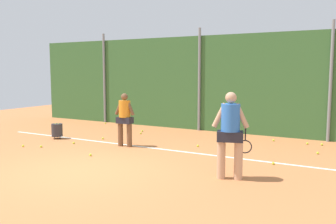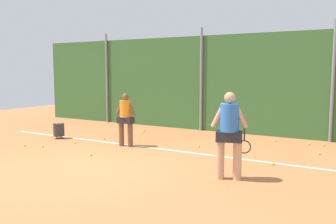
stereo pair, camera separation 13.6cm
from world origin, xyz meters
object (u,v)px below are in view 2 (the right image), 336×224
tennis_ball_5 (199,146)px  tennis_ball_11 (142,133)px  tennis_ball_4 (275,141)px  tennis_ball_12 (319,153)px  tennis_ball_1 (75,143)px  tennis_ball_8 (91,155)px  ball_hopper (59,130)px  tennis_ball_6 (25,145)px  tennis_ball_13 (144,131)px  tennis_ball_7 (42,146)px  tennis_ball_3 (309,144)px  player_midcourt (126,117)px  tennis_ball_9 (324,145)px  tennis_ball_10 (108,123)px  player_foreground_near (229,131)px  tennis_ball_0 (104,138)px  tennis_ball_2 (273,164)px

tennis_ball_5 → tennis_ball_11: same height
tennis_ball_4 → tennis_ball_12: size_ratio=1.00×
tennis_ball_1 → tennis_ball_11: 2.63m
tennis_ball_8 → ball_hopper: bearing=152.4°
tennis_ball_6 → tennis_ball_13: bearing=67.9°
tennis_ball_1 → tennis_ball_7: bearing=-118.3°
tennis_ball_3 → tennis_ball_7: 8.05m
tennis_ball_1 → tennis_ball_6: same height
player_midcourt → tennis_ball_3: size_ratio=24.11×
tennis_ball_5 → tennis_ball_6: bearing=-150.9°
tennis_ball_5 → tennis_ball_11: (-2.70, 1.02, 0.00)m
player_midcourt → tennis_ball_1: player_midcourt is taller
ball_hopper → tennis_ball_4: ball_hopper is taller
tennis_ball_5 → tennis_ball_9: bearing=32.1°
tennis_ball_1 → tennis_ball_13: (0.61, 2.93, 0.00)m
tennis_ball_5 → tennis_ball_12: 3.32m
tennis_ball_11 → tennis_ball_10: bearing=153.3°
tennis_ball_6 → tennis_ball_10: size_ratio=1.00×
player_foreground_near → tennis_ball_3: 4.75m
tennis_ball_0 → tennis_ball_2: bearing=-5.6°
player_foreground_near → tennis_ball_11: player_foreground_near is taller
player_foreground_near → tennis_ball_2: (0.53, 1.61, -0.99)m
player_foreground_near → tennis_ball_2: 1.97m
tennis_ball_3 → tennis_ball_7: same height
tennis_ball_11 → tennis_ball_7: bearing=-111.2°
tennis_ball_5 → tennis_ball_6: same height
tennis_ball_1 → tennis_ball_9: size_ratio=1.00×
tennis_ball_8 → tennis_ball_13: same height
tennis_ball_7 → tennis_ball_4: bearing=36.8°
tennis_ball_4 → tennis_ball_10: size_ratio=1.00×
tennis_ball_10 → tennis_ball_2: bearing=-23.2°
tennis_ball_0 → tennis_ball_1: 1.08m
tennis_ball_5 → tennis_ball_3: bearing=35.0°
player_midcourt → tennis_ball_6: 3.15m
tennis_ball_2 → tennis_ball_12: 1.89m
tennis_ball_6 → tennis_ball_8: bearing=1.7°
ball_hopper → tennis_ball_3: 8.05m
tennis_ball_9 → tennis_ball_13: (-6.13, -0.55, 0.00)m
tennis_ball_1 → tennis_ball_0: bearing=73.9°
player_midcourt → tennis_ball_2: player_midcourt is taller
tennis_ball_13 → tennis_ball_6: bearing=-112.1°
player_foreground_near → tennis_ball_0: (-5.15, 2.17, -0.99)m
player_foreground_near → tennis_ball_9: (1.30, 4.61, -0.99)m
tennis_ball_9 → tennis_ball_1: bearing=-152.7°
tennis_ball_8 → player_foreground_near: bearing=-2.1°
tennis_ball_3 → tennis_ball_6: bearing=-148.6°
ball_hopper → tennis_ball_4: bearing=25.5°
tennis_ball_5 → tennis_ball_9: 3.78m
tennis_ball_1 → tennis_ball_6: bearing=-133.6°
tennis_ball_0 → tennis_ball_13: bearing=80.6°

